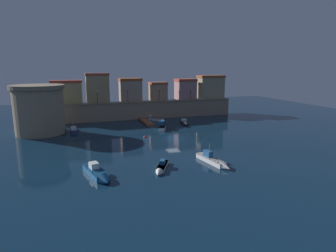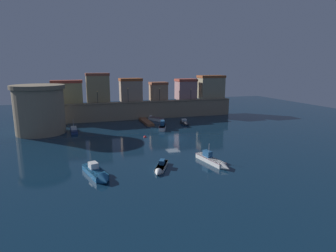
{
  "view_description": "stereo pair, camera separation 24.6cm",
  "coord_description": "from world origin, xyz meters",
  "px_view_note": "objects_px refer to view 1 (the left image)",
  "views": [
    {
      "loc": [
        -17.97,
        -51.46,
        13.96
      ],
      "look_at": [
        0.0,
        3.16,
        1.86
      ],
      "focal_mm": 30.5,
      "sensor_mm": 36.0,
      "label": 1
    },
    {
      "loc": [
        -17.74,
        -51.54,
        13.96
      ],
      "look_at": [
        0.0,
        3.16,
        1.86
      ],
      "focal_mm": 30.5,
      "sensor_mm": 36.0,
      "label": 2
    }
  ],
  "objects_px": {
    "moored_boat_3": "(161,168)",
    "moored_boat_5": "(213,161)",
    "moored_boat_2": "(154,118)",
    "mooring_buoy_0": "(145,137)",
    "moored_boat_6": "(163,126)",
    "moored_boat_0": "(98,174)",
    "quay_lamp_1": "(128,93)",
    "fortress_tower": "(39,109)",
    "quay_lamp_3": "(191,92)",
    "quay_lamp_0": "(97,95)",
    "moored_boat_4": "(73,129)",
    "quay_lamp_2": "(159,92)",
    "moored_boat_1": "(185,123)"
  },
  "relations": [
    {
      "from": "moored_boat_5",
      "to": "moored_boat_0",
      "type": "bearing_deg",
      "value": -99.95
    },
    {
      "from": "quay_lamp_3",
      "to": "moored_boat_4",
      "type": "distance_m",
      "value": 34.03
    },
    {
      "from": "moored_boat_2",
      "to": "moored_boat_1",
      "type": "bearing_deg",
      "value": -170.88
    },
    {
      "from": "moored_boat_3",
      "to": "moored_boat_4",
      "type": "relative_size",
      "value": 0.82
    },
    {
      "from": "quay_lamp_0",
      "to": "moored_boat_1",
      "type": "distance_m",
      "value": 23.44
    },
    {
      "from": "quay_lamp_1",
      "to": "moored_boat_6",
      "type": "bearing_deg",
      "value": -68.56
    },
    {
      "from": "quay_lamp_3",
      "to": "moored_boat_3",
      "type": "relative_size",
      "value": 0.56
    },
    {
      "from": "moored_boat_1",
      "to": "moored_boat_5",
      "type": "distance_m",
      "value": 28.88
    },
    {
      "from": "fortress_tower",
      "to": "moored_boat_0",
      "type": "distance_m",
      "value": 30.59
    },
    {
      "from": "moored_boat_0",
      "to": "moored_boat_5",
      "type": "bearing_deg",
      "value": 75.2
    },
    {
      "from": "quay_lamp_3",
      "to": "moored_boat_3",
      "type": "distance_m",
      "value": 44.52
    },
    {
      "from": "quay_lamp_0",
      "to": "moored_boat_0",
      "type": "relative_size",
      "value": 0.43
    },
    {
      "from": "mooring_buoy_0",
      "to": "moored_boat_2",
      "type": "bearing_deg",
      "value": 69.37
    },
    {
      "from": "fortress_tower",
      "to": "quay_lamp_1",
      "type": "distance_m",
      "value": 22.97
    },
    {
      "from": "fortress_tower",
      "to": "mooring_buoy_0",
      "type": "distance_m",
      "value": 23.09
    },
    {
      "from": "moored_boat_2",
      "to": "moored_boat_6",
      "type": "xyz_separation_m",
      "value": [
        -0.79,
        -10.69,
        0.18
      ]
    },
    {
      "from": "moored_boat_5",
      "to": "moored_boat_6",
      "type": "bearing_deg",
      "value": 169.86
    },
    {
      "from": "moored_boat_3",
      "to": "moored_boat_6",
      "type": "distance_m",
      "value": 26.6
    },
    {
      "from": "quay_lamp_3",
      "to": "moored_boat_4",
      "type": "height_order",
      "value": "quay_lamp_3"
    },
    {
      "from": "quay_lamp_1",
      "to": "moored_boat_0",
      "type": "xyz_separation_m",
      "value": [
        -11.12,
        -38.93,
        -6.65
      ]
    },
    {
      "from": "moored_boat_3",
      "to": "moored_boat_6",
      "type": "height_order",
      "value": "moored_boat_6"
    },
    {
      "from": "quay_lamp_3",
      "to": "moored_boat_4",
      "type": "bearing_deg",
      "value": -162.35
    },
    {
      "from": "moored_boat_2",
      "to": "mooring_buoy_0",
      "type": "xyz_separation_m",
      "value": [
        -6.56,
        -17.41,
        -0.41
      ]
    },
    {
      "from": "mooring_buoy_0",
      "to": "moored_boat_5",
      "type": "bearing_deg",
      "value": -72.89
    },
    {
      "from": "fortress_tower",
      "to": "moored_boat_3",
      "type": "bearing_deg",
      "value": -58.25
    },
    {
      "from": "quay_lamp_0",
      "to": "quay_lamp_2",
      "type": "relative_size",
      "value": 0.91
    },
    {
      "from": "quay_lamp_1",
      "to": "moored_boat_6",
      "type": "height_order",
      "value": "quay_lamp_1"
    },
    {
      "from": "moored_boat_1",
      "to": "moored_boat_3",
      "type": "height_order",
      "value": "moored_boat_1"
    },
    {
      "from": "quay_lamp_0",
      "to": "moored_boat_4",
      "type": "xyz_separation_m",
      "value": [
        -6.19,
        -10.14,
        -6.4
      ]
    },
    {
      "from": "moored_boat_2",
      "to": "moored_boat_6",
      "type": "distance_m",
      "value": 10.72
    },
    {
      "from": "moored_boat_1",
      "to": "moored_boat_2",
      "type": "relative_size",
      "value": 0.81
    },
    {
      "from": "quay_lamp_0",
      "to": "moored_boat_0",
      "type": "distance_m",
      "value": 39.57
    },
    {
      "from": "moored_boat_4",
      "to": "moored_boat_3",
      "type": "bearing_deg",
      "value": -162.04
    },
    {
      "from": "moored_boat_0",
      "to": "moored_boat_1",
      "type": "distance_m",
      "value": 36.38
    },
    {
      "from": "quay_lamp_0",
      "to": "moored_boat_5",
      "type": "xyz_separation_m",
      "value": [
        13.13,
        -38.91,
        -6.32
      ]
    },
    {
      "from": "quay_lamp_1",
      "to": "mooring_buoy_0",
      "type": "relative_size",
      "value": 6.29
    },
    {
      "from": "quay_lamp_3",
      "to": "moored_boat_0",
      "type": "relative_size",
      "value": 0.42
    },
    {
      "from": "moored_boat_3",
      "to": "moored_boat_5",
      "type": "distance_m",
      "value": 7.98
    },
    {
      "from": "quay_lamp_3",
      "to": "moored_boat_5",
      "type": "height_order",
      "value": "quay_lamp_3"
    },
    {
      "from": "quay_lamp_0",
      "to": "moored_boat_4",
      "type": "bearing_deg",
      "value": -121.43
    },
    {
      "from": "moored_boat_5",
      "to": "quay_lamp_0",
      "type": "bearing_deg",
      "value": -171.38
    },
    {
      "from": "quay_lamp_2",
      "to": "moored_boat_6",
      "type": "height_order",
      "value": "quay_lamp_2"
    },
    {
      "from": "fortress_tower",
      "to": "quay_lamp_1",
      "type": "bearing_deg",
      "value": 26.44
    },
    {
      "from": "moored_boat_4",
      "to": "moored_boat_1",
      "type": "bearing_deg",
      "value": -94.97
    },
    {
      "from": "quay_lamp_1",
      "to": "moored_boat_6",
      "type": "relative_size",
      "value": 0.59
    },
    {
      "from": "quay_lamp_2",
      "to": "moored_boat_4",
      "type": "xyz_separation_m",
      "value": [
        -22.65,
        -10.14,
        -6.6
      ]
    },
    {
      "from": "quay_lamp_2",
      "to": "moored_boat_1",
      "type": "distance_m",
      "value": 13.1
    },
    {
      "from": "moored_boat_3",
      "to": "moored_boat_4",
      "type": "bearing_deg",
      "value": -131.35
    },
    {
      "from": "quay_lamp_0",
      "to": "moored_boat_0",
      "type": "bearing_deg",
      "value": -94.83
    },
    {
      "from": "fortress_tower",
      "to": "quay_lamp_1",
      "type": "xyz_separation_m",
      "value": [
        20.5,
        10.19,
        1.98
      ]
    }
  ]
}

